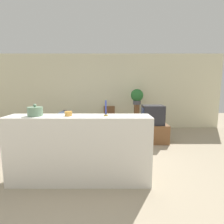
# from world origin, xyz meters

# --- Properties ---
(ground_plane) EXTENTS (14.00, 14.00, 0.00)m
(ground_plane) POSITION_xyz_m (0.00, 0.00, 0.00)
(ground_plane) COLOR tan
(wall_back) EXTENTS (9.00, 0.06, 2.70)m
(wall_back) POSITION_xyz_m (0.00, 3.43, 1.35)
(wall_back) COLOR beige
(wall_back) RESTS_ON ground_plane
(couch) EXTENTS (0.83, 2.10, 0.81)m
(couch) POSITION_xyz_m (-0.61, 1.32, 0.29)
(couch) COLOR #384256
(couch) RESTS_ON ground_plane
(tv_stand) EXTENTS (0.82, 0.57, 0.51)m
(tv_stand) POSITION_xyz_m (1.64, 1.70, 0.26)
(tv_stand) COLOR brown
(tv_stand) RESTS_ON ground_plane
(television) EXTENTS (0.58, 0.47, 0.52)m
(television) POSITION_xyz_m (1.64, 1.70, 0.77)
(television) COLOR #232328
(television) RESTS_ON tv_stand
(wooden_chair) EXTENTS (0.44, 0.44, 0.85)m
(wooden_chair) POSITION_xyz_m (0.42, 3.03, 0.47)
(wooden_chair) COLOR brown
(wooden_chair) RESTS_ON ground_plane
(plant_stand) EXTENTS (0.19, 0.19, 0.93)m
(plant_stand) POSITION_xyz_m (1.37, 2.92, 0.47)
(plant_stand) COLOR brown
(plant_stand) RESTS_ON ground_plane
(potted_plant) EXTENTS (0.42, 0.42, 0.53)m
(potted_plant) POSITION_xyz_m (1.37, 2.92, 1.22)
(potted_plant) COLOR #4C4C51
(potted_plant) RESTS_ON plant_stand
(foreground_counter) EXTENTS (2.26, 0.44, 1.10)m
(foreground_counter) POSITION_xyz_m (0.00, -0.34, 0.55)
(foreground_counter) COLOR white
(foreground_counter) RESTS_ON ground_plane
(decorative_bowl) EXTENTS (0.23, 0.23, 0.19)m
(decorative_bowl) POSITION_xyz_m (-0.68, -0.34, 1.17)
(decorative_bowl) COLOR gray
(decorative_bowl) RESTS_ON foreground_counter
(candle_jar) EXTENTS (0.12, 0.12, 0.07)m
(candle_jar) POSITION_xyz_m (-0.16, -0.34, 1.13)
(candle_jar) COLOR gold
(candle_jar) RESTS_ON foreground_counter
(candlestick) EXTENTS (0.07, 0.07, 0.24)m
(candlestick) POSITION_xyz_m (0.42, -0.34, 1.18)
(candlestick) COLOR #B7933D
(candlestick) RESTS_ON foreground_counter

